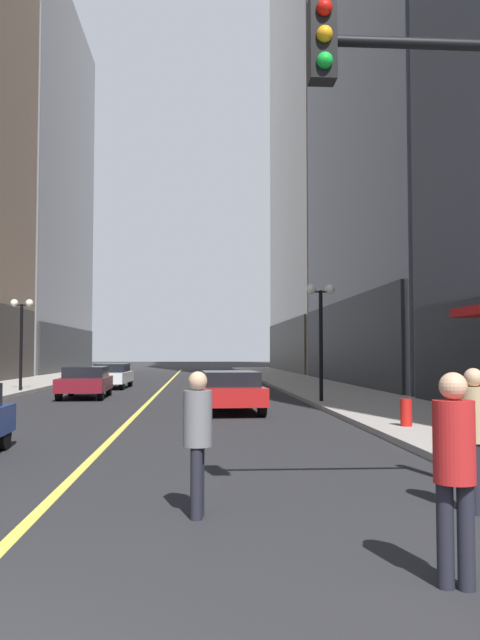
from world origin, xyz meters
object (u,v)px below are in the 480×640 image
Objects in this scene: car_red at (230,390)px; car_maroon at (86,381)px; street_lamp_right_mid at (321,316)px; fire_hydrant_right at (406,416)px; car_white at (112,375)px; pedestrian_in_tan_trench at (474,428)px; street_lamp_left_far at (21,324)px; pedestrian_in_grey_suit at (198,432)px; pedestrian_in_red_jacket at (454,461)px.

car_red and car_maroon have the same top height.
fire_hydrant_right is (0.50, -8.09, -2.86)m from street_lamp_right_mid.
car_maroon is 0.93× the size of car_white.
street_lamp_left_far is at bearing 116.54° from pedestrian_in_tan_trench.
car_maroon is (-5.76, 7.06, 0.00)m from car_red.
pedestrian_in_grey_suit is (-3.31, -0.00, -0.02)m from pedestrian_in_tan_trench.
fire_hydrant_right is (9.63, -19.89, -0.32)m from car_white.
pedestrian_in_tan_trench reaches higher than car_white.
pedestrian_in_grey_suit is at bearing 131.26° from pedestrian_in_red_jacket.
pedestrian_in_red_jacket is at bearing -67.93° from street_lamp_left_far.
car_red is 2.54× the size of pedestrian_in_tan_trench.
street_lamp_right_mid is (9.25, -4.34, 2.54)m from car_maroon.
fire_hydrant_right is at bearing -51.89° from car_maroon.
fire_hydrant_right is at bearing -64.17° from car_white.
car_red and car_white have the same top height.
street_lamp_left_far is (-10.40, 25.65, 2.23)m from pedestrian_in_red_jacket.
pedestrian_in_grey_suit is (-1.01, -13.04, 0.27)m from car_red.
street_lamp_right_mid is at bearing 38.03° from car_red.
pedestrian_in_grey_suit reaches higher than fire_hydrant_right.
pedestrian_in_grey_suit is at bearing -105.91° from street_lamp_right_mid.
pedestrian_in_tan_trench reaches higher than car_red.
street_lamp_left_far is (-3.67, -4.30, 2.54)m from car_white.
street_lamp_left_far reaches higher than car_white.
pedestrian_in_tan_trench is 3.31m from pedestrian_in_grey_suit.
car_red is 13.24m from pedestrian_in_tan_trench.
pedestrian_in_tan_trench reaches higher than pedestrian_in_grey_suit.
car_red is 15.59m from car_white.
pedestrian_in_tan_trench is at bearing -63.46° from street_lamp_left_far.
car_red reaches higher than fire_hydrant_right.
pedestrian_in_red_jacket is at bearing -48.74° from pedestrian_in_grey_suit.
car_red is 6.69m from fire_hydrant_right.
street_lamp_right_mid reaches higher than fire_hydrant_right.
car_maroon is at bearing 154.88° from street_lamp_right_mid.
street_lamp_right_mid is (2.40, 18.15, 2.23)m from pedestrian_in_red_jacket.
pedestrian_in_red_jacket is at bearing -77.34° from car_white.
pedestrian_in_red_jacket is at bearing -106.08° from fire_hydrant_right.
fire_hydrant_right is (9.75, -12.43, -0.32)m from car_maroon.
car_white is at bearing 115.83° from fire_hydrant_right.
pedestrian_in_grey_suit is 0.38× the size of street_lamp_left_far.
pedestrian_in_red_jacket is 0.40× the size of street_lamp_right_mid.
pedestrian_in_tan_trench reaches higher than car_maroon.
car_red is at bearing 100.02° from pedestrian_in_tan_trench.
pedestrian_in_tan_trench is at bearing -73.92° from car_white.
street_lamp_right_mid is at bearing 93.54° from fire_hydrant_right.
pedestrian_in_tan_trench is at bearing -94.29° from street_lamp_right_mid.
car_red is 0.92× the size of car_white.
fire_hydrant_right is at bearing -86.46° from street_lamp_right_mid.
pedestrian_in_grey_suit reaches higher than car_maroon.
pedestrian_in_red_jacket is (-1.22, -2.39, 0.02)m from pedestrian_in_tan_trench.
car_white is 2.76× the size of pedestrian_in_tan_trench.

